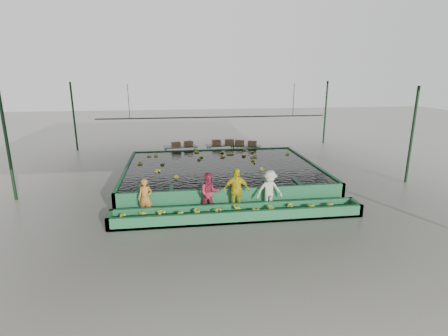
{
  "coord_description": "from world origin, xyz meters",
  "views": [
    {
      "loc": [
        -2.34,
        -16.24,
        5.61
      ],
      "look_at": [
        0.0,
        0.5,
        1.0
      ],
      "focal_mm": 28.0,
      "sensor_mm": 36.0,
      "label": 1
    }
  ],
  "objects": [
    {
      "name": "rail_hanger_left",
      "position": [
        -5.0,
        5.0,
        4.0
      ],
      "size": [
        0.04,
        0.04,
        2.0
      ],
      "primitive_type": "cylinder",
      "color": "#59605B",
      "rests_on": "shed_roof"
    },
    {
      "name": "rail_hanger_right",
      "position": [
        5.0,
        5.0,
        4.0
      ],
      "size": [
        0.04,
        0.04,
        2.0
      ],
      "primitive_type": "cylinder",
      "color": "#59605B",
      "rests_on": "shed_roof"
    },
    {
      "name": "flotation_tank",
      "position": [
        0.0,
        1.5,
        0.45
      ],
      "size": [
        10.0,
        8.0,
        0.9
      ],
      "primitive_type": null,
      "color": "#246F40",
      "rests_on": "ground"
    },
    {
      "name": "shed_posts",
      "position": [
        0.0,
        0.0,
        2.5
      ],
      "size": [
        20.0,
        22.0,
        5.0
      ],
      "primitive_type": null,
      "color": "black",
      "rests_on": "ground"
    },
    {
      "name": "shed_roof",
      "position": [
        0.0,
        0.0,
        5.0
      ],
      "size": [
        20.0,
        22.0,
        0.04
      ],
      "primitive_type": "cube",
      "color": "gray",
      "rests_on": "shed_posts"
    },
    {
      "name": "box_stack_left",
      "position": [
        -1.94,
        6.32,
        0.98
      ],
      "size": [
        1.43,
        0.76,
        0.3
      ],
      "primitive_type": null,
      "rotation": [
        0.0,
        0.0,
        0.29
      ],
      "color": "#886242",
      "rests_on": "packing_table_left"
    },
    {
      "name": "packing_table_right",
      "position": [
        2.29,
        6.27,
        0.46
      ],
      "size": [
        2.17,
        1.41,
        0.92
      ],
      "primitive_type": null,
      "rotation": [
        0.0,
        0.0,
        -0.33
      ],
      "color": "#59605B",
      "rests_on": "ground"
    },
    {
      "name": "packing_table_left",
      "position": [
        -2.06,
        6.4,
        0.49
      ],
      "size": [
        2.24,
        1.11,
        0.98
      ],
      "primitive_type": null,
      "rotation": [
        0.0,
        0.0,
        0.12
      ],
      "color": "#59605B",
      "rests_on": "ground"
    },
    {
      "name": "floating_bananas",
      "position": [
        0.0,
        2.3,
        0.85
      ],
      "size": [
        8.26,
        5.63,
        0.11
      ],
      "primitive_type": null,
      "color": "gold",
      "rests_on": "tank_water"
    },
    {
      "name": "packing_table_mid",
      "position": [
        0.73,
        6.61,
        0.48
      ],
      "size": [
        2.2,
        1.13,
        0.96
      ],
      "primitive_type": null,
      "rotation": [
        0.0,
        0.0,
        0.14
      ],
      "color": "#59605B",
      "rests_on": "ground"
    },
    {
      "name": "worker_d",
      "position": [
        1.46,
        -2.8,
        0.87
      ],
      "size": [
        1.15,
        0.7,
        1.74
      ],
      "primitive_type": "imported",
      "rotation": [
        0.0,
        0.0,
        0.05
      ],
      "color": "#E9E9C8",
      "rests_on": "ground"
    },
    {
      "name": "worker_c",
      "position": [
        0.04,
        -2.8,
        0.94
      ],
      "size": [
        1.1,
        0.47,
        1.87
      ],
      "primitive_type": "imported",
      "rotation": [
        0.0,
        0.0,
        -0.01
      ],
      "color": "yellow",
      "rests_on": "ground"
    },
    {
      "name": "box_stack_right",
      "position": [
        2.3,
        6.36,
        0.92
      ],
      "size": [
        1.46,
        0.91,
        0.3
      ],
      "primitive_type": null,
      "rotation": [
        0.0,
        0.0,
        -0.4
      ],
      "color": "#886242",
      "rests_on": "packing_table_right"
    },
    {
      "name": "cableway_rail",
      "position": [
        0.0,
        5.0,
        3.0
      ],
      "size": [
        0.08,
        0.08,
        14.0
      ],
      "primitive_type": "cylinder",
      "color": "#59605B",
      "rests_on": "shed_roof"
    },
    {
      "name": "box_stack_mid",
      "position": [
        0.78,
        6.64,
        0.96
      ],
      "size": [
        1.48,
        0.52,
        0.31
      ],
      "primitive_type": null,
      "rotation": [
        0.0,
        0.0,
        0.08
      ],
      "color": "#886242",
      "rests_on": "packing_table_mid"
    },
    {
      "name": "tank_water",
      "position": [
        0.0,
        1.5,
        0.85
      ],
      "size": [
        9.7,
        7.7,
        0.0
      ],
      "primitive_type": "cube",
      "color": "black",
      "rests_on": "flotation_tank"
    },
    {
      "name": "worker_b",
      "position": [
        -1.06,
        -2.8,
        0.86
      ],
      "size": [
        0.9,
        0.73,
        1.72
      ],
      "primitive_type": "imported",
      "rotation": [
        0.0,
        0.0,
        0.1
      ],
      "color": "#B42D47",
      "rests_on": "ground"
    },
    {
      "name": "ground",
      "position": [
        0.0,
        0.0,
        0.0
      ],
      "size": [
        80.0,
        80.0,
        0.0
      ],
      "primitive_type": "plane",
      "color": "gray",
      "rests_on": "ground"
    },
    {
      "name": "sorting_trough",
      "position": [
        0.0,
        -3.6,
        0.25
      ],
      "size": [
        10.0,
        1.0,
        0.5
      ],
      "primitive_type": null,
      "color": "#246F40",
      "rests_on": "ground"
    },
    {
      "name": "worker_a",
      "position": [
        -3.63,
        -2.8,
        0.79
      ],
      "size": [
        0.63,
        0.47,
        1.58
      ],
      "primitive_type": "imported",
      "rotation": [
        0.0,
        0.0,
        -0.17
      ],
      "color": "orange",
      "rests_on": "ground"
    },
    {
      "name": "trough_bananas",
      "position": [
        0.0,
        -3.6,
        0.4
      ],
      "size": [
        8.72,
        0.58,
        0.12
      ],
      "primitive_type": null,
      "color": "gold",
      "rests_on": "sorting_trough"
    }
  ]
}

